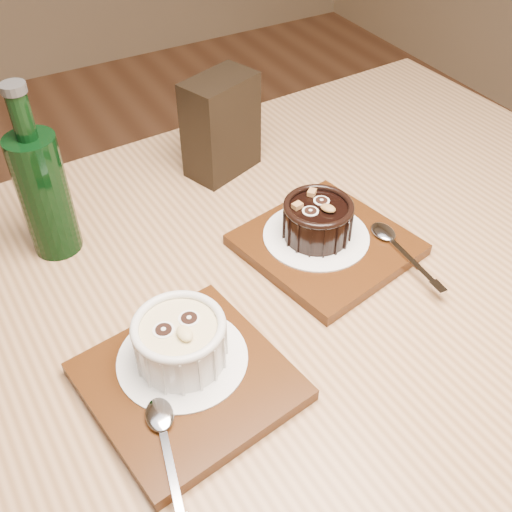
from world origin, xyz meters
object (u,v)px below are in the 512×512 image
Objects in this scene: table at (255,363)px; ramekin_white at (180,339)px; tray_left at (188,381)px; condiment_stand at (221,126)px; green_bottle at (43,191)px; tray_right at (326,245)px; ramekin_dark at (318,218)px.

ramekin_white is at bearing -163.04° from table.
tray_left is (-0.11, -0.05, 0.10)m from table.
green_bottle reaches higher than condiment_stand.
tray_right is 0.34m from green_bottle.
ramekin_white is (0.00, 0.02, 0.04)m from tray_left.
ramekin_dark is (0.22, 0.09, -0.00)m from ramekin_white.
table is 8.84× the size of condiment_stand.
ramekin_white is 0.26m from green_bottle.
ramekin_dark is (0.12, 0.06, 0.13)m from table.
tray_right is at bearing -82.38° from condiment_stand.
tray_left reaches higher than table.
condiment_stand is at bearing 69.95° from table.
condiment_stand reaches higher than tray_left.
ramekin_dark is 0.32m from green_bottle.
green_bottle is (-0.05, 0.27, 0.08)m from tray_left.
ramekin_white is at bearing -77.17° from green_bottle.
tray_left is 1.98× the size of ramekin_white.
green_bottle is at bearing 100.80° from tray_left.
green_bottle is at bearing 149.30° from tray_right.
ramekin_white is at bearing -123.54° from condiment_stand.
table is 5.73× the size of green_bottle.
condiment_stand is (0.20, 0.32, 0.06)m from tray_left.
tray_right is (0.13, 0.05, 0.10)m from table.
table is 0.15m from tray_left.
condiment_stand is at bearing 71.54° from ramekin_dark.
ramekin_white reaches higher than table.
green_bottle reaches higher than tray_left.
green_bottle is at bearing 99.78° from ramekin_white.
green_bottle is (-0.06, 0.25, 0.04)m from ramekin_white.
ramekin_dark is (-0.01, 0.01, 0.04)m from tray_right.
tray_left is at bearing -153.43° from table.
green_bottle reaches higher than table.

